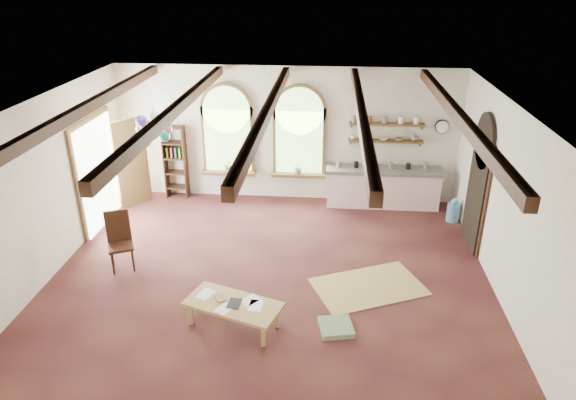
# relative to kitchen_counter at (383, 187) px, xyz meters

# --- Properties ---
(floor) EXTENTS (8.00, 8.00, 0.00)m
(floor) POSITION_rel_kitchen_counter_xyz_m (-2.30, -3.20, -0.48)
(floor) COLOR #582B24
(floor) RESTS_ON ground
(ceiling_beams) EXTENTS (6.20, 6.80, 0.18)m
(ceiling_beams) POSITION_rel_kitchen_counter_xyz_m (-2.30, -3.20, 2.62)
(ceiling_beams) COLOR #361911
(ceiling_beams) RESTS_ON ceiling
(window_left) EXTENTS (1.30, 0.28, 2.20)m
(window_left) POSITION_rel_kitchen_counter_xyz_m (-3.70, 0.23, 1.16)
(window_left) COLOR brown
(window_left) RESTS_ON floor
(window_right) EXTENTS (1.30, 0.28, 2.20)m
(window_right) POSITION_rel_kitchen_counter_xyz_m (-2.00, 0.23, 1.16)
(window_right) COLOR brown
(window_right) RESTS_ON floor
(left_doorway) EXTENTS (0.10, 1.90, 2.50)m
(left_doorway) POSITION_rel_kitchen_counter_xyz_m (-6.25, -1.40, 0.67)
(left_doorway) COLOR brown
(left_doorway) RESTS_ON floor
(right_doorway) EXTENTS (0.10, 1.30, 2.40)m
(right_doorway) POSITION_rel_kitchen_counter_xyz_m (1.65, -1.70, 0.62)
(right_doorway) COLOR black
(right_doorway) RESTS_ON floor
(kitchen_counter) EXTENTS (2.68, 0.62, 0.94)m
(kitchen_counter) POSITION_rel_kitchen_counter_xyz_m (0.00, 0.00, 0.00)
(kitchen_counter) COLOR beige
(kitchen_counter) RESTS_ON floor
(wall_shelf_lower) EXTENTS (1.70, 0.24, 0.04)m
(wall_shelf_lower) POSITION_rel_kitchen_counter_xyz_m (0.00, 0.18, 1.07)
(wall_shelf_lower) COLOR brown
(wall_shelf_lower) RESTS_ON wall_back
(wall_shelf_upper) EXTENTS (1.70, 0.24, 0.04)m
(wall_shelf_upper) POSITION_rel_kitchen_counter_xyz_m (0.00, 0.18, 1.47)
(wall_shelf_upper) COLOR brown
(wall_shelf_upper) RESTS_ON wall_back
(wall_clock) EXTENTS (0.32, 0.04, 0.32)m
(wall_clock) POSITION_rel_kitchen_counter_xyz_m (1.25, 0.25, 1.42)
(wall_clock) COLOR black
(wall_clock) RESTS_ON wall_back
(bookshelf) EXTENTS (0.53, 0.32, 1.80)m
(bookshelf) POSITION_rel_kitchen_counter_xyz_m (-5.00, 0.12, 0.42)
(bookshelf) COLOR #361911
(bookshelf) RESTS_ON floor
(coffee_table) EXTENTS (1.64, 1.14, 0.43)m
(coffee_table) POSITION_rel_kitchen_counter_xyz_m (-2.70, -4.77, -0.10)
(coffee_table) COLOR #A37A4A
(coffee_table) RESTS_ON floor
(side_chair) EXTENTS (0.59, 0.59, 1.12)m
(side_chair) POSITION_rel_kitchen_counter_xyz_m (-5.11, -3.23, -0.15)
(side_chair) COLOR #361911
(side_chair) RESTS_ON floor
(floor_mat) EXTENTS (2.20, 1.83, 0.02)m
(floor_mat) POSITION_rel_kitchen_counter_xyz_m (-0.50, -3.51, -0.47)
(floor_mat) COLOR tan
(floor_mat) RESTS_ON floor
(floor_cushion) EXTENTS (0.60, 0.60, 0.09)m
(floor_cushion) POSITION_rel_kitchen_counter_xyz_m (-1.08, -4.74, -0.43)
(floor_cushion) COLOR gray
(floor_cushion) RESTS_ON floor
(water_jug_a) EXTENTS (0.33, 0.33, 0.65)m
(water_jug_a) POSITION_rel_kitchen_counter_xyz_m (0.80, 0.00, -0.20)
(water_jug_a) COLOR #5794BA
(water_jug_a) RESTS_ON floor
(water_jug_b) EXTENTS (0.28, 0.28, 0.55)m
(water_jug_b) POSITION_rel_kitchen_counter_xyz_m (1.52, -0.71, -0.24)
(water_jug_b) COLOR #5794BA
(water_jug_b) RESTS_ON floor
(balloon_cluster) EXTENTS (0.84, 0.84, 1.14)m
(balloon_cluster) POSITION_rel_kitchen_counter_xyz_m (-4.70, -1.88, 1.87)
(balloon_cluster) COLOR white
(balloon_cluster) RESTS_ON floor
(table_book) EXTENTS (0.25, 0.27, 0.02)m
(table_book) POSITION_rel_kitchen_counter_xyz_m (-2.99, -4.71, -0.04)
(table_book) COLOR olive
(table_book) RESTS_ON coffee_table
(tablet) EXTENTS (0.22, 0.30, 0.01)m
(tablet) POSITION_rel_kitchen_counter_xyz_m (-2.68, -4.79, -0.04)
(tablet) COLOR black
(tablet) RESTS_ON coffee_table
(potted_plant_left) EXTENTS (0.27, 0.23, 0.30)m
(potted_plant_left) POSITION_rel_kitchen_counter_xyz_m (-3.70, 0.12, 0.37)
(potted_plant_left) COLOR #598C4C
(potted_plant_left) RESTS_ON window_left
(potted_plant_right) EXTENTS (0.27, 0.23, 0.30)m
(potted_plant_right) POSITION_rel_kitchen_counter_xyz_m (-2.00, 0.12, 0.37)
(potted_plant_right) COLOR #598C4C
(potted_plant_right) RESTS_ON window_right
(shelf_cup_a) EXTENTS (0.12, 0.10, 0.10)m
(shelf_cup_a) POSITION_rel_kitchen_counter_xyz_m (-0.75, 0.18, 1.14)
(shelf_cup_a) COLOR white
(shelf_cup_a) RESTS_ON wall_shelf_lower
(shelf_cup_b) EXTENTS (0.10, 0.10, 0.09)m
(shelf_cup_b) POSITION_rel_kitchen_counter_xyz_m (-0.40, 0.18, 1.14)
(shelf_cup_b) COLOR beige
(shelf_cup_b) RESTS_ON wall_shelf_lower
(shelf_bowl_a) EXTENTS (0.22, 0.22, 0.05)m
(shelf_bowl_a) POSITION_rel_kitchen_counter_xyz_m (-0.05, 0.18, 1.12)
(shelf_bowl_a) COLOR beige
(shelf_bowl_a) RESTS_ON wall_shelf_lower
(shelf_bowl_b) EXTENTS (0.20, 0.20, 0.06)m
(shelf_bowl_b) POSITION_rel_kitchen_counter_xyz_m (0.30, 0.18, 1.12)
(shelf_bowl_b) COLOR #8C664C
(shelf_bowl_b) RESTS_ON wall_shelf_lower
(shelf_vase) EXTENTS (0.18, 0.18, 0.19)m
(shelf_vase) POSITION_rel_kitchen_counter_xyz_m (0.65, 0.18, 1.19)
(shelf_vase) COLOR slate
(shelf_vase) RESTS_ON wall_shelf_lower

